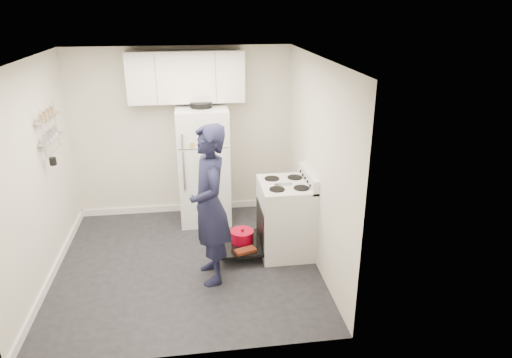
{
  "coord_description": "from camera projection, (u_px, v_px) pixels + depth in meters",
  "views": [
    {
      "loc": [
        0.16,
        -5.02,
        3.07
      ],
      "look_at": [
        0.89,
        0.1,
        1.05
      ],
      "focal_mm": 32.0,
      "sensor_mm": 36.0,
      "label": 1
    }
  ],
  "objects": [
    {
      "name": "open_oven_door",
      "position": [
        241.0,
        240.0,
        5.89
      ],
      "size": [
        0.55,
        0.71,
        0.23
      ],
      "color": "black",
      "rests_on": "ground"
    },
    {
      "name": "person",
      "position": [
        210.0,
        206.0,
        5.11
      ],
      "size": [
        0.55,
        0.74,
        1.87
      ],
      "primitive_type": "imported",
      "rotation": [
        0.0,
        0.0,
        -1.42
      ],
      "color": "#171833",
      "rests_on": "ground"
    },
    {
      "name": "wall_shelf_rack",
      "position": [
        49.0,
        128.0,
        5.37
      ],
      "size": [
        0.14,
        0.6,
        0.61
      ],
      "color": "#B2B2B7",
      "rests_on": "room"
    },
    {
      "name": "refrigerator",
      "position": [
        204.0,
        165.0,
        6.6
      ],
      "size": [
        0.72,
        0.74,
        1.77
      ],
      "color": "silver",
      "rests_on": "ground"
    },
    {
      "name": "electric_range",
      "position": [
        284.0,
        218.0,
        5.86
      ],
      "size": [
        0.66,
        0.76,
        1.1
      ],
      "color": "silver",
      "rests_on": "ground"
    },
    {
      "name": "room",
      "position": [
        179.0,
        173.0,
        5.31
      ],
      "size": [
        3.21,
        3.21,
        2.51
      ],
      "color": "black",
      "rests_on": "ground"
    },
    {
      "name": "upper_cabinets",
      "position": [
        186.0,
        77.0,
        6.29
      ],
      "size": [
        1.6,
        0.33,
        0.7
      ],
      "primitive_type": "cube",
      "color": "silver",
      "rests_on": "room"
    }
  ]
}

